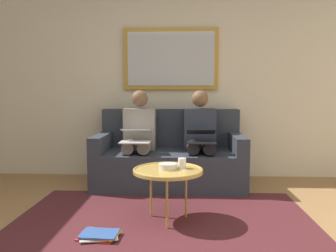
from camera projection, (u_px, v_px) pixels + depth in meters
wall_rear at (171, 79)px, 4.52m from camera, size 6.00×0.12×2.60m
area_rug at (163, 222)px, 2.91m from camera, size 2.60×1.80×0.01m
couch at (170, 158)px, 4.14m from camera, size 1.74×0.90×0.90m
framed_mirror at (171, 59)px, 4.41m from camera, size 1.22×0.05×0.79m
coffee_table at (168, 171)px, 2.91m from camera, size 0.60×0.60×0.46m
cup at (182, 163)px, 2.96m from camera, size 0.07×0.07×0.09m
bowl at (168, 166)px, 2.92m from camera, size 0.16×0.16×0.05m
person_left at (200, 135)px, 4.02m from camera, size 0.38×0.58×1.14m
laptop_black at (201, 136)px, 3.78m from camera, size 0.32×0.34×0.15m
person_right at (139, 135)px, 4.06m from camera, size 0.38×0.58×1.14m
laptop_silver at (136, 136)px, 3.81m from camera, size 0.34×0.35×0.15m
magazine_stack at (99, 235)px, 2.59m from camera, size 0.33×0.26×0.04m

